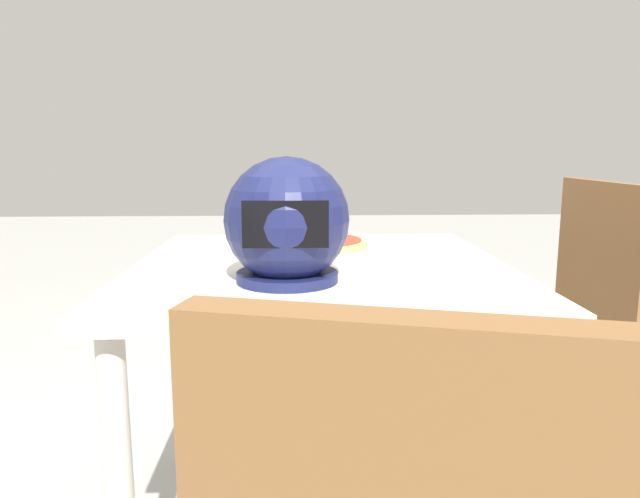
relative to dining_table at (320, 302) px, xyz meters
name	(u,v)px	position (x,y,z in m)	size (l,w,h in m)	color
dining_table	(320,302)	(0.00, 0.00, 0.00)	(0.86, 0.89, 0.71)	beige
pizza_plate	(320,249)	(0.00, -0.15, 0.10)	(0.30, 0.30, 0.01)	white
pizza	(320,242)	(0.00, -0.15, 0.12)	(0.26, 0.26, 0.06)	tan
motorcycle_helmet	(287,223)	(0.07, 0.19, 0.22)	(0.25, 0.25, 0.25)	#191E4C
chair_side	(630,336)	(-0.79, -0.05, -0.11)	(0.41, 0.41, 0.90)	brown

